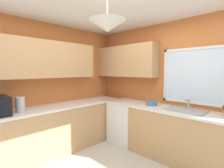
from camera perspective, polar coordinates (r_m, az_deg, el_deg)
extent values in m
cube|color=#D17238|center=(3.52, 19.57, -0.85)|extent=(3.79, 0.06, 2.54)
cube|color=#D17238|center=(3.63, -22.52, -0.78)|extent=(0.06, 3.60, 2.54)
cube|color=silver|center=(3.33, 25.79, 2.52)|extent=(0.98, 0.02, 0.92)
cube|color=white|center=(3.34, 26.03, 10.81)|extent=(1.06, 0.04, 0.04)
cube|color=white|center=(3.36, 25.45, -5.71)|extent=(1.06, 0.04, 0.04)
cube|color=white|center=(3.51, 17.80, 2.85)|extent=(0.04, 0.04, 1.00)
cube|color=tan|center=(3.37, -24.67, 7.77)|extent=(0.32, 2.43, 0.70)
cube|color=tan|center=(3.91, 4.54, 7.69)|extent=(1.60, 0.32, 0.70)
cylinder|color=#B7B7BC|center=(2.18, -1.63, 25.48)|extent=(0.02, 0.02, 0.35)
cone|color=silver|center=(2.10, -1.61, 19.23)|extent=(0.44, 0.44, 0.14)
cube|color=tan|center=(3.50, -19.81, -14.91)|extent=(0.62, 3.18, 0.87)
cube|color=silver|center=(3.38, -20.02, -7.58)|extent=(0.65, 3.21, 0.04)
cube|color=tan|center=(3.32, 20.03, -16.02)|extent=(2.85, 0.62, 0.87)
cube|color=silver|center=(3.19, 20.26, -8.31)|extent=(2.88, 0.65, 0.04)
cube|color=white|center=(3.83, 4.66, -12.96)|extent=(0.60, 0.60, 0.87)
cylinder|color=#B7B7BC|center=(3.14, -28.92, -6.10)|extent=(0.14, 0.14, 0.25)
cube|color=#9EA0A5|center=(3.11, 23.61, -8.27)|extent=(0.65, 0.40, 0.02)
cylinder|color=#B7B7BC|center=(3.24, 24.66, -6.25)|extent=(0.03, 0.03, 0.18)
cylinder|color=#B7B7BC|center=(3.13, 24.10, -5.01)|extent=(0.02, 0.20, 0.02)
cylinder|color=#4C7099|center=(3.37, 13.44, -6.32)|extent=(0.21, 0.21, 0.09)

